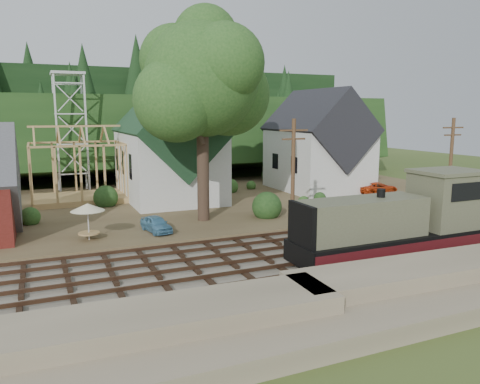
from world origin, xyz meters
name	(u,v)px	position (x,y,z in m)	size (l,w,h in m)	color
ground	(229,265)	(0.00, 0.00, 0.00)	(140.00, 140.00, 0.00)	#384C1E
embankment	(311,329)	(0.00, -8.50, 0.00)	(64.00, 5.00, 1.60)	#7F7259
railroad_bed	(229,264)	(0.00, 0.00, 0.08)	(64.00, 11.00, 0.16)	#726B5B
village_flat	(153,205)	(0.00, 18.00, 0.15)	(64.00, 26.00, 0.30)	brown
hillside	(113,175)	(0.00, 42.00, 0.00)	(70.00, 28.00, 8.00)	#1E3F19
ridge	(98,164)	(0.00, 58.00, 0.00)	(80.00, 20.00, 12.00)	black
church	(169,148)	(2.00, 19.68, 5.18)	(8.40, 15.17, 13.00)	silver
farmhouse	(318,147)	(18.00, 19.00, 4.87)	(8.40, 10.80, 10.60)	silver
timber_frame	(78,169)	(-6.00, 22.00, 3.27)	(8.20, 6.20, 6.99)	tan
lattice_tower	(69,96)	(-6.00, 28.00, 10.03)	(3.20, 3.20, 12.12)	silver
big_tree	(204,88)	(2.17, 10.08, 10.22)	(10.90, 8.40, 14.70)	#38281E
telegraph_pole_near	(293,173)	(7.00, 5.20, 4.25)	(2.20, 0.28, 8.00)	#4C331E
telegraph_pole_far	(451,164)	(22.00, 5.20, 4.25)	(2.20, 0.28, 8.00)	#4C331E
locomotive	(400,223)	(9.34, -3.00, 2.17)	(12.32, 3.08, 4.92)	black
car_blue	(156,224)	(-2.18, 7.89, 0.85)	(1.30, 3.24, 1.10)	#5492B6
car_red	(377,188)	(21.98, 14.06, 0.91)	(2.02, 4.37, 1.22)	red
patio_set	(88,209)	(-6.65, 7.61, 2.33)	(2.14, 2.14, 2.39)	silver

